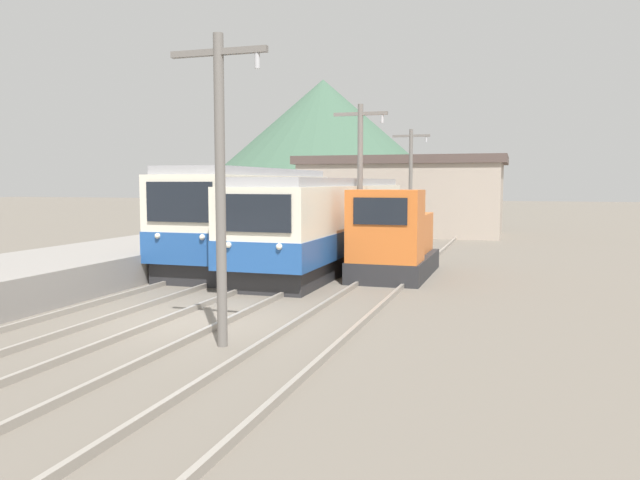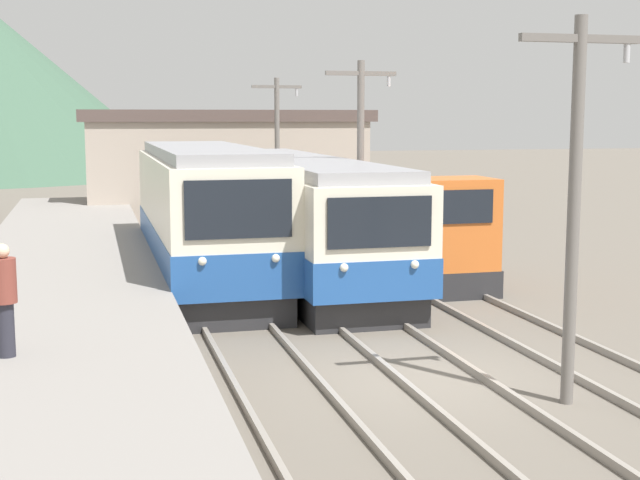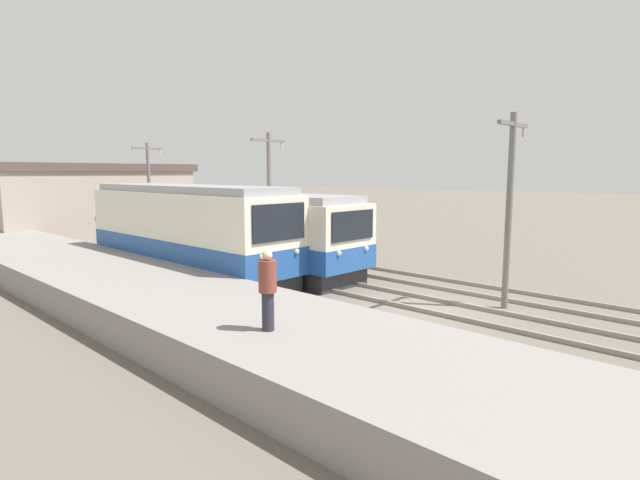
{
  "view_description": "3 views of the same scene",
  "coord_description": "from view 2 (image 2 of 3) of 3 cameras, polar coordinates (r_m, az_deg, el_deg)",
  "views": [
    {
      "loc": [
        7.2,
        -12.77,
        3.24
      ],
      "look_at": [
        1.29,
        5.89,
        1.42
      ],
      "focal_mm": 35.0,
      "sensor_mm": 36.0,
      "label": 1
    },
    {
      "loc": [
        -5.55,
        -14.11,
        4.53
      ],
      "look_at": [
        -0.68,
        4.7,
        1.84
      ],
      "focal_mm": 50.0,
      "sensor_mm": 36.0,
      "label": 2
    },
    {
      "loc": [
        -13.46,
        -8.12,
        4.26
      ],
      "look_at": [
        1.24,
        5.79,
        1.51
      ],
      "focal_mm": 28.0,
      "sensor_mm": 36.0,
      "label": 3
    }
  ],
  "objects": [
    {
      "name": "ground_plane",
      "position": [
        15.83,
        6.75,
        -8.81
      ],
      "size": [
        200.0,
        200.0,
        0.0
      ],
      "primitive_type": "plane",
      "color": "#665E54"
    },
    {
      "name": "platform_left",
      "position": [
        14.7,
        -16.85,
        -8.45
      ],
      "size": [
        4.5,
        54.0,
        0.97
      ],
      "primitive_type": "cube",
      "color": "gray",
      "rests_on": "ground"
    },
    {
      "name": "track_left",
      "position": [
        15.09,
        -2.61,
        -9.32
      ],
      "size": [
        1.54,
        60.0,
        0.14
      ],
      "color": "gray",
      "rests_on": "ground"
    },
    {
      "name": "track_center",
      "position": [
        15.88,
        7.43,
        -8.5
      ],
      "size": [
        1.54,
        60.0,
        0.14
      ],
      "color": "gray",
      "rests_on": "ground"
    },
    {
      "name": "track_right",
      "position": [
        17.19,
        16.83,
        -7.5
      ],
      "size": [
        1.54,
        60.0,
        0.14
      ],
      "color": "gray",
      "rests_on": "ground"
    },
    {
      "name": "commuter_train_left",
      "position": [
        23.94,
        -7.33,
        1.13
      ],
      "size": [
        2.84,
        11.11,
        3.76
      ],
      "color": "#28282B",
      "rests_on": "ground"
    },
    {
      "name": "commuter_train_center",
      "position": [
        25.59,
        -1.43,
        1.27
      ],
      "size": [
        2.84,
        15.06,
        3.38
      ],
      "color": "#28282B",
      "rests_on": "ground"
    },
    {
      "name": "shunting_locomotive",
      "position": [
        24.27,
        6.77,
        -0.04
      ],
      "size": [
        2.4,
        5.24,
        3.0
      ],
      "color": "#28282B",
      "rests_on": "ground"
    },
    {
      "name": "catenary_mast_near",
      "position": [
        14.33,
        16.0,
        2.79
      ],
      "size": [
        2.0,
        0.2,
        6.05
      ],
      "color": "slate",
      "rests_on": "ground"
    },
    {
      "name": "catenary_mast_mid",
      "position": [
        24.68,
        2.63,
        5.1
      ],
      "size": [
        2.0,
        0.2,
        6.05
      ],
      "color": "slate",
      "rests_on": "ground"
    },
    {
      "name": "catenary_mast_far",
      "position": [
        35.58,
        -2.74,
        5.96
      ],
      "size": [
        2.0,
        0.2,
        6.05
      ],
      "color": "slate",
      "rests_on": "ground"
    },
    {
      "name": "person_on_platform",
      "position": [
        14.06,
        -19.56,
        -3.37
      ],
      "size": [
        0.38,
        0.38,
        1.71
      ],
      "color": "#282833",
      "rests_on": "platform_left"
    },
    {
      "name": "station_building",
      "position": [
        40.59,
        -6.22,
        4.88
      ],
      "size": [
        12.6,
        6.3,
        4.82
      ],
      "color": "#AD9E8E",
      "rests_on": "ground"
    }
  ]
}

